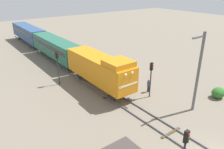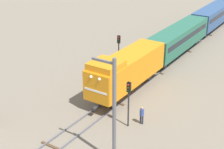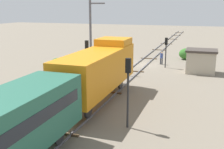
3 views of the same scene
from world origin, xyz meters
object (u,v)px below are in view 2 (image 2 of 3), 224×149
at_px(passenger_car_leading, 179,37).
at_px(traffic_signal_far, 119,47).
at_px(traffic_signal_mid, 129,96).
at_px(catenary_mast, 114,110).
at_px(locomotive, 126,69).
at_px(passenger_car_trailing, 214,14).
at_px(worker_by_signal, 142,114).

xyz_separation_m(passenger_car_leading, traffic_signal_far, (-3.60, -9.09, 0.59)).
relative_size(traffic_signal_mid, traffic_signal_far, 0.94).
relative_size(traffic_signal_mid, catenary_mast, 0.51).
xyz_separation_m(locomotive, catenary_mast, (4.94, -10.02, 1.62)).
height_order(traffic_signal_mid, traffic_signal_far, traffic_signal_far).
bearing_deg(traffic_signal_mid, locomotive, 122.66).
height_order(locomotive, catenary_mast, catenary_mast).
relative_size(passenger_car_trailing, worker_by_signal, 8.24).
distance_m(passenger_car_trailing, traffic_signal_far, 23.97).
height_order(passenger_car_trailing, traffic_signal_far, traffic_signal_far).
xyz_separation_m(traffic_signal_far, worker_by_signal, (7.80, -8.57, -2.12)).
xyz_separation_m(passenger_car_leading, traffic_signal_mid, (3.40, -18.64, 0.42)).
distance_m(worker_by_signal, catenary_mast, 6.68).
xyz_separation_m(locomotive, passenger_car_leading, (0.00, 13.34, -0.25)).
height_order(locomotive, traffic_signal_mid, locomotive).
distance_m(passenger_car_trailing, traffic_signal_mid, 33.42).
bearing_deg(worker_by_signal, locomotive, -127.23).
xyz_separation_m(passenger_car_leading, passenger_car_trailing, (0.00, 14.60, 0.00)).
distance_m(traffic_signal_mid, worker_by_signal, 2.33).
height_order(passenger_car_leading, traffic_signal_far, traffic_signal_far).
bearing_deg(passenger_car_leading, passenger_car_trailing, 90.00).
relative_size(passenger_car_trailing, traffic_signal_far, 3.10).
distance_m(passenger_car_leading, passenger_car_trailing, 14.60).
height_order(passenger_car_leading, catenary_mast, catenary_mast).
xyz_separation_m(locomotive, traffic_signal_mid, (3.40, -5.30, 0.18)).
xyz_separation_m(traffic_signal_mid, traffic_signal_far, (-7.00, 9.55, 0.17)).
bearing_deg(passenger_car_trailing, worker_by_signal, -82.58).
bearing_deg(traffic_signal_far, passenger_car_leading, 68.39).
relative_size(passenger_car_leading, catenary_mast, 1.69).
xyz_separation_m(locomotive, worker_by_signal, (4.20, -4.32, -1.78)).
relative_size(traffic_signal_mid, worker_by_signal, 2.50).
height_order(passenger_car_leading, worker_by_signal, passenger_car_leading).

